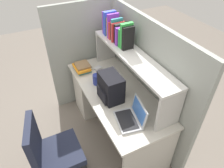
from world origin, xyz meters
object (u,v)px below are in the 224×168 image
at_px(backpack, 110,88).
at_px(office_chair, 55,157).
at_px(computer_mouse, 98,68).
at_px(paper_cup, 106,79).
at_px(snack_canister, 97,79).
at_px(laptop, 132,117).

distance_m(backpack, office_chair, 0.93).
bearing_deg(computer_mouse, paper_cup, -25.84).
distance_m(backpack, snack_canister, 0.32).
height_order(backpack, office_chair, backpack).
height_order(backpack, paper_cup, backpack).
distance_m(snack_canister, office_chair, 0.99).
bearing_deg(backpack, office_chair, -72.67).
height_order(backpack, snack_canister, backpack).
distance_m(laptop, office_chair, 0.91).
distance_m(laptop, backpack, 0.41).
relative_size(backpack, paper_cup, 3.42).
relative_size(computer_mouse, snack_canister, 0.81).
xyz_separation_m(paper_cup, snack_canister, (-0.02, -0.11, 0.02)).
relative_size(paper_cup, office_chair, 0.10).
xyz_separation_m(paper_cup, office_chair, (0.52, -0.84, -0.38)).
relative_size(backpack, computer_mouse, 2.99).
height_order(snack_canister, office_chair, office_chair).
height_order(backpack, computer_mouse, backpack).
height_order(computer_mouse, office_chair, office_chair).
distance_m(paper_cup, office_chair, 1.06).
bearing_deg(paper_cup, laptop, -2.77).
bearing_deg(snack_canister, laptop, 6.47).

